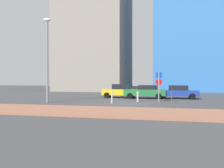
% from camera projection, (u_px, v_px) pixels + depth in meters
% --- Properties ---
extents(ground_plane, '(120.00, 120.00, 0.00)m').
position_uv_depth(ground_plane, '(125.00, 104.00, 20.15)').
color(ground_plane, '#424244').
extents(sidewalk_brick, '(40.00, 4.34, 0.14)m').
position_uv_depth(sidewalk_brick, '(110.00, 112.00, 14.56)').
color(sidewalk_brick, '#9E664C').
rests_on(sidewalk_brick, ground).
extents(parked_car_yellow, '(3.99, 1.92, 1.57)m').
position_uv_depth(parked_car_yellow, '(120.00, 91.00, 26.98)').
color(parked_car_yellow, gold).
rests_on(parked_car_yellow, ground).
extents(parked_car_green, '(4.56, 2.14, 1.47)m').
position_uv_depth(parked_car_green, '(145.00, 91.00, 25.97)').
color(parked_car_green, '#237238').
rests_on(parked_car_green, ground).
extents(parked_car_blue, '(4.44, 2.00, 1.46)m').
position_uv_depth(parked_car_blue, '(177.00, 92.00, 25.59)').
color(parked_car_blue, '#1E389E').
rests_on(parked_car_blue, ground).
extents(parking_sign_post, '(0.59, 0.14, 2.78)m').
position_uv_depth(parking_sign_post, '(159.00, 83.00, 21.55)').
color(parking_sign_post, gray).
rests_on(parking_sign_post, ground).
extents(parking_meter, '(0.18, 0.14, 1.39)m').
position_uv_depth(parking_meter, '(172.00, 92.00, 21.51)').
color(parking_meter, '#4C4C51').
rests_on(parking_meter, ground).
extents(street_lamp, '(0.70, 0.36, 7.58)m').
position_uv_depth(street_lamp, '(47.00, 53.00, 21.03)').
color(street_lamp, gray).
rests_on(street_lamp, ground).
extents(traffic_bollard_near, '(0.17, 0.17, 0.98)m').
position_uv_depth(traffic_bollard_near, '(138.00, 97.00, 21.83)').
color(traffic_bollard_near, '#B7B7BC').
rests_on(traffic_bollard_near, ground).
extents(traffic_bollard_mid, '(0.14, 0.14, 1.06)m').
position_uv_depth(traffic_bollard_mid, '(112.00, 97.00, 20.38)').
color(traffic_bollard_mid, '#B7B7BC').
rests_on(traffic_bollard_mid, ground).
extents(building_colorful_midrise, '(16.81, 13.44, 27.56)m').
position_uv_depth(building_colorful_midrise, '(200.00, 18.00, 44.32)').
color(building_colorful_midrise, '#3372BF').
rests_on(building_colorful_midrise, ground).
extents(building_under_construction, '(12.51, 15.22, 25.09)m').
position_uv_depth(building_under_construction, '(96.00, 28.00, 47.08)').
color(building_under_construction, gray).
rests_on(building_under_construction, ground).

